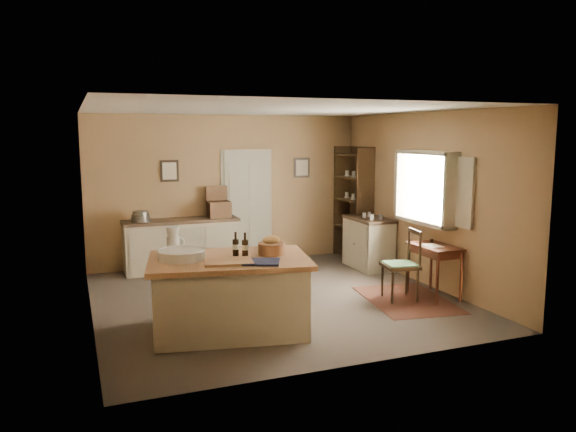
% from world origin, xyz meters
% --- Properties ---
extents(ground, '(5.00, 5.00, 0.00)m').
position_xyz_m(ground, '(0.00, 0.00, 0.00)').
color(ground, '#4F433C').
rests_on(ground, ground).
extents(wall_back, '(5.00, 0.10, 2.70)m').
position_xyz_m(wall_back, '(0.00, 2.50, 1.35)').
color(wall_back, '#957049').
rests_on(wall_back, ground).
extents(wall_front, '(5.00, 0.10, 2.70)m').
position_xyz_m(wall_front, '(0.00, -2.50, 1.35)').
color(wall_front, '#957049').
rests_on(wall_front, ground).
extents(wall_left, '(0.10, 5.00, 2.70)m').
position_xyz_m(wall_left, '(-2.50, 0.00, 1.35)').
color(wall_left, '#957049').
rests_on(wall_left, ground).
extents(wall_right, '(0.10, 5.00, 2.70)m').
position_xyz_m(wall_right, '(2.50, 0.00, 1.35)').
color(wall_right, '#957049').
rests_on(wall_right, ground).
extents(ceiling, '(5.00, 5.00, 0.00)m').
position_xyz_m(ceiling, '(0.00, 0.00, 2.70)').
color(ceiling, silver).
rests_on(ceiling, wall_back).
extents(door, '(0.97, 0.06, 2.11)m').
position_xyz_m(door, '(0.35, 2.47, 1.05)').
color(door, '#A5A38D').
rests_on(door, ground).
extents(framed_prints, '(2.82, 0.02, 0.38)m').
position_xyz_m(framed_prints, '(0.20, 2.48, 1.72)').
color(framed_prints, black).
rests_on(framed_prints, ground).
extents(window, '(0.25, 1.99, 1.12)m').
position_xyz_m(window, '(2.42, -0.20, 1.55)').
color(window, '#B3AA90').
rests_on(window, ground).
extents(work_island, '(2.07, 1.55, 1.20)m').
position_xyz_m(work_island, '(-0.97, -1.06, 0.48)').
color(work_island, '#B3AA90').
rests_on(work_island, ground).
extents(sideboard, '(1.98, 0.56, 1.18)m').
position_xyz_m(sideboard, '(-0.92, 2.20, 0.48)').
color(sideboard, '#B3AA90').
rests_on(sideboard, ground).
extents(rug, '(1.31, 1.74, 0.01)m').
position_xyz_m(rug, '(1.75, -0.74, 0.00)').
color(rug, '#4F271A').
rests_on(rug, ground).
extents(writing_desk, '(0.49, 0.80, 0.82)m').
position_xyz_m(writing_desk, '(2.20, -0.74, 0.66)').
color(writing_desk, '#37170E').
rests_on(writing_desk, ground).
extents(desk_chair, '(0.54, 0.54, 1.00)m').
position_xyz_m(desk_chair, '(1.66, -0.68, 0.50)').
color(desk_chair, black).
rests_on(desk_chair, ground).
extents(right_cabinet, '(0.57, 1.01, 0.99)m').
position_xyz_m(right_cabinet, '(2.20, 1.19, 0.46)').
color(right_cabinet, '#B3AA90').
rests_on(right_cabinet, ground).
extents(shelving_unit, '(0.36, 0.95, 2.12)m').
position_xyz_m(shelving_unit, '(2.36, 2.00, 1.06)').
color(shelving_unit, black).
rests_on(shelving_unit, ground).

